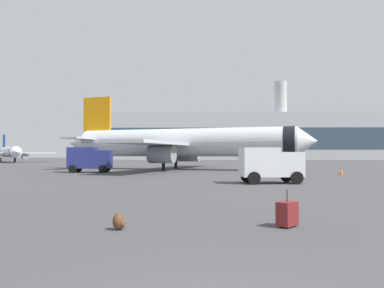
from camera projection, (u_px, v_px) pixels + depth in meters
airplane_at_gate at (182, 143)px, 51.07m from camera, size 35.21×32.10×10.50m
airplane_taxiing at (9, 152)px, 94.96m from camera, size 20.23×21.93×7.36m
service_truck at (90, 159)px, 43.13m from camera, size 4.89×2.71×2.90m
fuel_truck at (279, 157)px, 50.30m from camera, size 6.04×5.83×3.20m
cargo_van at (270, 163)px, 27.23m from camera, size 4.62×2.80×2.60m
safety_cone_near at (248, 174)px, 34.22m from camera, size 0.44×0.44×0.68m
safety_cone_mid at (341, 172)px, 37.64m from camera, size 0.44×0.44×0.62m
rolling_suitcase at (287, 214)px, 11.01m from camera, size 0.73×0.74×1.10m
traveller_backpack at (119, 222)px, 10.59m from camera, size 0.36×0.40×0.48m
terminal_building at (242, 137)px, 136.61m from camera, size 103.14×16.71×28.56m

